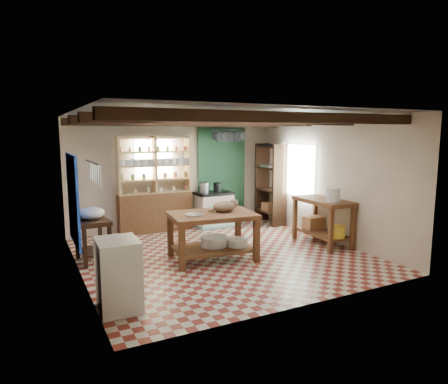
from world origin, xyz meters
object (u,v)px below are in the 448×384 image
prep_table (93,240)px  white_cabinet (118,275)px  work_table (212,236)px  stove (214,209)px  cat (224,206)px  right_counter (322,222)px

prep_table → white_cabinet: size_ratio=0.83×
work_table → stove: (1.12, 2.31, -0.00)m
cat → right_counter: bearing=-7.3°
work_table → white_cabinet: (-1.97, -1.33, 0.04)m
white_cabinet → cat: bearing=33.4°
work_table → stove: size_ratio=1.73×
stove → white_cabinet: white_cabinet is taller
prep_table → work_table: bearing=-27.5°
white_cabinet → cat: cat is taller
prep_table → cat: 2.41m
prep_table → cat: (2.20, -0.82, 0.56)m
work_table → stove: work_table is taller
cat → white_cabinet: bearing=-152.2°
stove → right_counter: (1.31, -2.43, 0.05)m
right_counter → work_table: bearing=179.6°
cat → stove: bearing=65.8°
cat → prep_table: bearing=156.2°
prep_table → stove: bearing=21.4°
prep_table → cat: size_ratio=1.78×
stove → cat: 2.50m
work_table → prep_table: (-1.95, 0.84, -0.04)m
white_cabinet → work_table: bearing=36.1°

